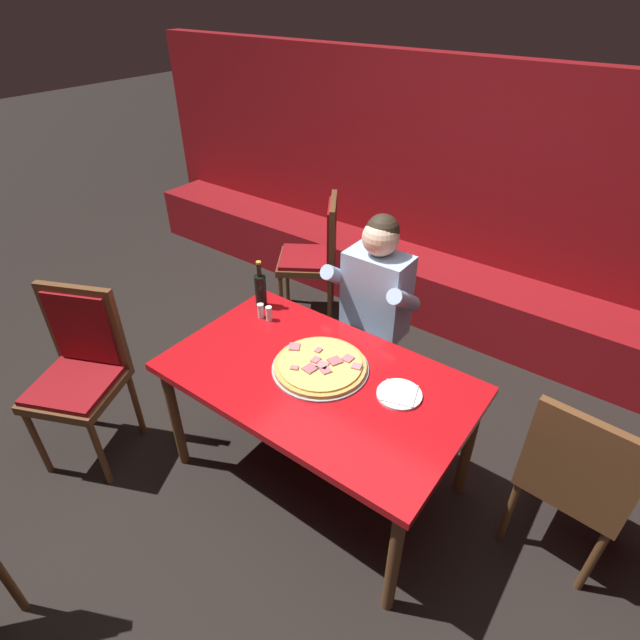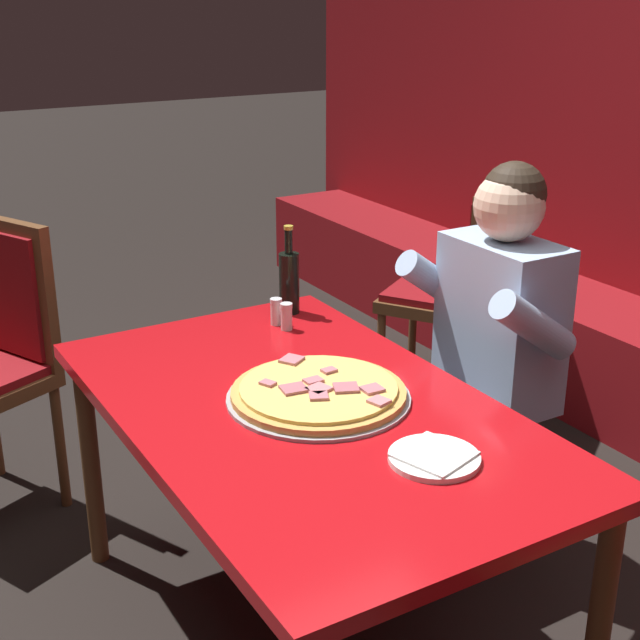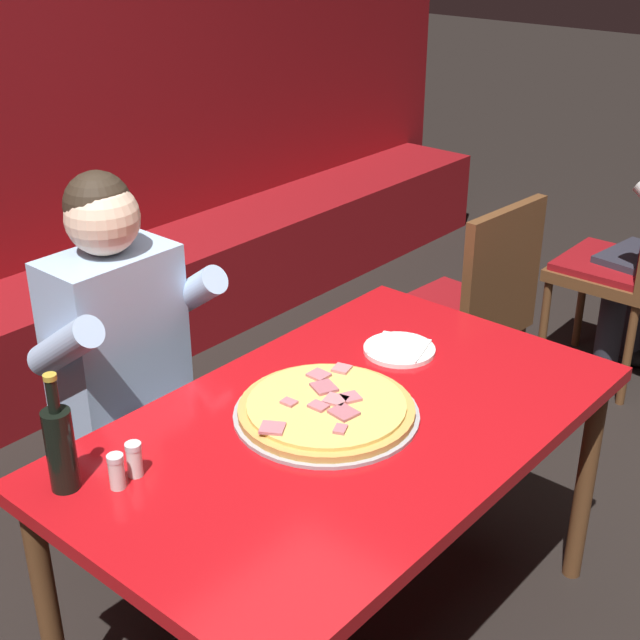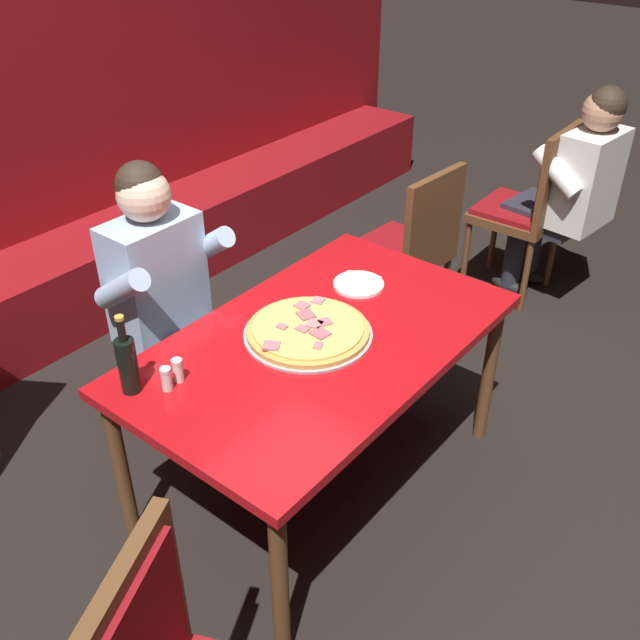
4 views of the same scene
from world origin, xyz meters
The scene contains 10 objects.
ground_plane centered at (0.00, 0.00, 0.00)m, with size 24.00×24.00×0.00m, color black.
main_dining_table centered at (0.00, 0.00, 0.67)m, with size 1.48×0.89×0.74m.
pizza centered at (-0.02, 0.05, 0.76)m, with size 0.48×0.48×0.05m.
plate_white_paper centered at (0.39, 0.11, 0.75)m, with size 0.21×0.21×0.02m.
beer_bottle centered at (-0.63, 0.30, 0.85)m, with size 0.07×0.07×0.29m.
shaker_parmesan centered at (-0.55, 0.21, 0.78)m, with size 0.04×0.04×0.09m.
shaker_black_pepper centered at (-0.50, 0.22, 0.78)m, with size 0.04×0.04×0.09m.
diner_seated_blue_shirt centered at (-0.13, 0.68, 0.71)m, with size 0.53×0.53×1.27m.
dining_chair_far_right centered at (1.17, 0.34, 0.56)m, with size 0.47×0.47×0.96m.
dining_chair_by_booth centered at (1.96, 0.05, 0.59)m, with size 0.45×0.45×1.03m.
Camera 3 is at (-1.50, -1.21, 1.96)m, focal length 50.00 mm.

